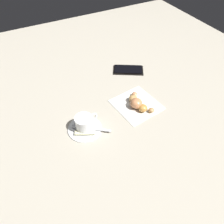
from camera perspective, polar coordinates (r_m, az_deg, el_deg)
The scene contains 8 objects.
ground_plane at distance 0.80m, azimuth -0.71°, elevation -1.52°, with size 1.80×1.80×0.00m, color #ADA593.
saucer at distance 0.77m, azimuth -7.28°, elevation -4.35°, with size 0.12×0.12×0.01m, color white.
espresso_cup at distance 0.75m, azimuth -7.39°, elevation -2.81°, with size 0.09×0.06×0.05m.
teaspoon at distance 0.76m, azimuth -7.26°, elevation -4.09°, with size 0.12×0.10×0.01m.
sugar_packet at distance 0.75m, azimuth -7.26°, elevation -5.47°, with size 0.07×0.02×0.01m, color beige.
napkin at distance 0.85m, azimuth 6.55°, elevation 2.02°, with size 0.16×0.17×0.00m, color silver.
croissant at distance 0.83m, azimuth 6.83°, elevation 2.40°, with size 0.08×0.14×0.04m.
cell_phone at distance 1.02m, azimuth 4.38°, elevation 11.21°, with size 0.16×0.13×0.01m.
Camera 1 is at (0.24, 0.48, 0.60)m, focal length 34.19 mm.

